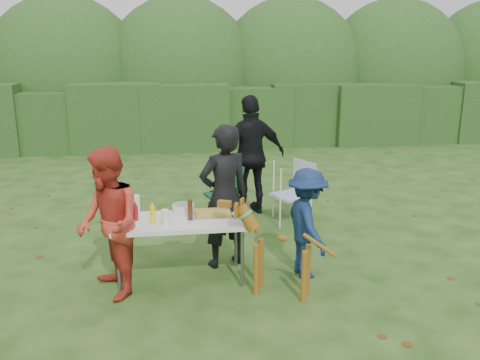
{
  "coord_description": "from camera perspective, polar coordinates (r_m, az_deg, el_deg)",
  "views": [
    {
      "loc": [
        -0.38,
        -5.37,
        2.69
      ],
      "look_at": [
        0.48,
        0.78,
        1.0
      ],
      "focal_mm": 38.0,
      "sensor_mm": 36.0,
      "label": 1
    }
  ],
  "objects": [
    {
      "name": "paper_towel_roll",
      "position": [
        5.94,
        -11.73,
        -2.95
      ],
      "size": [
        0.12,
        0.12,
        0.26
      ],
      "primitive_type": "cylinder",
      "color": "white",
      "rests_on": "folding_table"
    },
    {
      "name": "beer_bottle",
      "position": [
        5.77,
        -5.62,
        -3.35
      ],
      "size": [
        0.06,
        0.06,
        0.24
      ],
      "primitive_type": "cylinder",
      "color": "#47230F",
      "rests_on": "folding_table"
    },
    {
      "name": "lawn_chair",
      "position": [
        7.79,
        5.85,
        -1.4
      ],
      "size": [
        0.75,
        0.75,
        0.94
      ],
      "primitive_type": null,
      "rotation": [
        0.0,
        0.0,
        3.6
      ],
      "color": "#486CCF",
      "rests_on": "ground"
    },
    {
      "name": "person_cook",
      "position": [
        6.14,
        -1.79,
        -1.87
      ],
      "size": [
        0.75,
        0.63,
        1.77
      ],
      "primitive_type": "imported",
      "rotation": [
        0.0,
        0.0,
        3.51
      ],
      "color": "black",
      "rests_on": "ground"
    },
    {
      "name": "hedge_row",
      "position": [
        13.5,
        -6.27,
        7.3
      ],
      "size": [
        22.0,
        1.4,
        1.7
      ],
      "primitive_type": "cube",
      "color": "#23471C",
      "rests_on": "ground"
    },
    {
      "name": "shrub_backdrop",
      "position": [
        15.01,
        -6.56,
        10.97
      ],
      "size": [
        20.0,
        2.6,
        3.2
      ],
      "primitive_type": "ellipsoid",
      "color": "#3D6628",
      "rests_on": "ground"
    },
    {
      "name": "camping_chair",
      "position": [
        7.87,
        -1.94,
        -1.38
      ],
      "size": [
        0.68,
        0.68,
        0.88
      ],
      "primitive_type": null,
      "rotation": [
        0.0,
        0.0,
        3.42
      ],
      "color": "#133D25",
      "rests_on": "ground"
    },
    {
      "name": "ketchup_bottle",
      "position": [
        5.72,
        -11.64,
        -3.88
      ],
      "size": [
        0.06,
        0.06,
        0.22
      ],
      "primitive_type": "cylinder",
      "color": "maroon",
      "rests_on": "folding_table"
    },
    {
      "name": "folding_table",
      "position": [
        5.85,
        -6.77,
        -4.94
      ],
      "size": [
        1.5,
        0.7,
        0.74
      ],
      "color": "silver",
      "rests_on": "ground"
    },
    {
      "name": "dog",
      "position": [
        5.55,
        4.76,
        -8.05
      ],
      "size": [
        1.14,
        0.85,
        1.0
      ],
      "primitive_type": null,
      "rotation": [
        0.0,
        0.0,
        2.68
      ],
      "color": "brown",
      "rests_on": "ground"
    },
    {
      "name": "mustard_bottle",
      "position": [
        5.73,
        -9.78,
        -3.87
      ],
      "size": [
        0.06,
        0.06,
        0.2
      ],
      "primitive_type": "cylinder",
      "color": "yellow",
      "rests_on": "folding_table"
    },
    {
      "name": "focaccia_bread",
      "position": [
        5.91,
        -3.04,
        -3.68
      ],
      "size": [
        0.4,
        0.26,
        0.04
      ],
      "primitive_type": "cube",
      "color": "gold",
      "rests_on": "food_tray"
    },
    {
      "name": "person_black_puffy",
      "position": [
        8.05,
        1.29,
        2.77
      ],
      "size": [
        1.19,
        0.69,
        1.91
      ],
      "primitive_type": "imported",
      "rotation": [
        0.0,
        0.0,
        3.35
      ],
      "color": "black",
      "rests_on": "ground"
    },
    {
      "name": "child",
      "position": [
        5.99,
        7.53,
        -4.82
      ],
      "size": [
        0.59,
        0.9,
        1.3
      ],
      "primitive_type": "imported",
      "rotation": [
        0.0,
        0.0,
        1.7
      ],
      "color": "navy",
      "rests_on": "ground"
    },
    {
      "name": "food_tray",
      "position": [
        5.92,
        -3.03,
        -3.93
      ],
      "size": [
        0.45,
        0.3,
        0.02
      ],
      "primitive_type": "cube",
      "color": "#B7B7BA",
      "rests_on": "folding_table"
    },
    {
      "name": "ground",
      "position": [
        6.02,
        -3.54,
        -11.36
      ],
      "size": [
        80.0,
        80.0,
        0.0
      ],
      "primitive_type": "plane",
      "color": "#1E4211"
    },
    {
      "name": "plate_stack",
      "position": [
        5.78,
        -12.28,
        -4.6
      ],
      "size": [
        0.24,
        0.24,
        0.05
      ],
      "primitive_type": "cylinder",
      "color": "white",
      "rests_on": "folding_table"
    },
    {
      "name": "cup_stack",
      "position": [
        5.65,
        -8.39,
        -4.19
      ],
      "size": [
        0.08,
        0.08,
        0.18
      ],
      "primitive_type": "cylinder",
      "color": "white",
      "rests_on": "folding_table"
    },
    {
      "name": "person_red_jacket",
      "position": [
        5.59,
        -14.55,
        -4.8
      ],
      "size": [
        0.86,
        0.97,
        1.64
      ],
      "primitive_type": "imported",
      "rotation": [
        0.0,
        0.0,
        -1.21
      ],
      "color": "red",
      "rests_on": "ground"
    },
    {
      "name": "pasta_bowl",
      "position": [
        6.05,
        -6.38,
        -3.2
      ],
      "size": [
        0.26,
        0.26,
        0.1
      ],
      "primitive_type": "cylinder",
      "color": "silver",
      "rests_on": "folding_table"
    }
  ]
}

